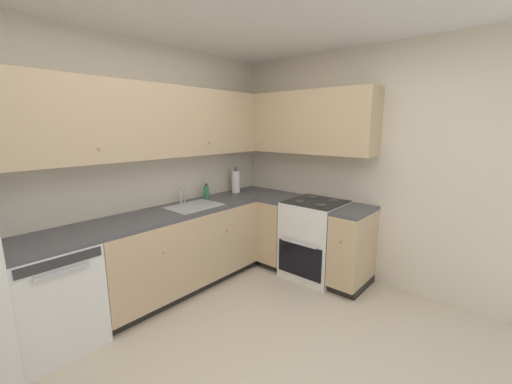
# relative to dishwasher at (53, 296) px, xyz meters

# --- Properties ---
(ground_plane) EXTENTS (3.88, 3.57, 0.02)m
(ground_plane) POSITION_rel_dishwasher_xyz_m (0.77, -1.49, -0.43)
(ground_plane) COLOR beige
(wall_back) EXTENTS (3.98, 0.05, 2.55)m
(wall_back) POSITION_rel_dishwasher_xyz_m (0.77, 0.33, 0.85)
(wall_back) COLOR beige
(wall_back) RESTS_ON ground_plane
(wall_right) EXTENTS (0.05, 3.67, 2.55)m
(wall_right) POSITION_rel_dishwasher_xyz_m (2.74, -1.49, 0.85)
(wall_right) COLOR beige
(wall_right) RESTS_ON ground_plane
(dishwasher) EXTENTS (0.60, 0.63, 0.85)m
(dishwasher) POSITION_rel_dishwasher_xyz_m (0.00, 0.00, 0.00)
(dishwasher) COLOR white
(dishwasher) RESTS_ON ground_plane
(lower_cabinets_back) EXTENTS (1.81, 0.62, 0.85)m
(lower_cabinets_back) POSITION_rel_dishwasher_xyz_m (1.21, 0.00, 0.00)
(lower_cabinets_back) COLOR tan
(lower_cabinets_back) RESTS_ON ground_plane
(countertop_back) EXTENTS (3.02, 0.60, 0.03)m
(countertop_back) POSITION_rel_dishwasher_xyz_m (1.21, 0.00, 0.44)
(countertop_back) COLOR #4C4C51
(countertop_back) RESTS_ON lower_cabinets_back
(lower_cabinets_right) EXTENTS (0.62, 1.25, 0.85)m
(lower_cabinets_right) POSITION_rel_dishwasher_xyz_m (2.42, -0.92, 0.00)
(lower_cabinets_right) COLOR tan
(lower_cabinets_right) RESTS_ON ground_plane
(countertop_right) EXTENTS (0.60, 1.25, 0.03)m
(countertop_right) POSITION_rel_dishwasher_xyz_m (2.42, -0.92, 0.44)
(countertop_right) COLOR #4C4C51
(countertop_right) RESTS_ON lower_cabinets_right
(oven_range) EXTENTS (0.68, 0.62, 1.03)m
(oven_range) POSITION_rel_dishwasher_xyz_m (2.43, -0.93, 0.03)
(oven_range) COLOR white
(oven_range) RESTS_ON ground_plane
(upper_cabinets_back) EXTENTS (2.70, 0.34, 0.70)m
(upper_cabinets_back) POSITION_rel_dishwasher_xyz_m (1.05, 0.14, 1.35)
(upper_cabinets_back) COLOR tan
(upper_cabinets_right) EXTENTS (0.32, 1.80, 0.70)m
(upper_cabinets_right) POSITION_rel_dishwasher_xyz_m (2.56, -0.60, 1.35)
(upper_cabinets_right) COLOR tan
(sink) EXTENTS (0.56, 0.40, 0.10)m
(sink) POSITION_rel_dishwasher_xyz_m (1.40, -0.03, 0.42)
(sink) COLOR #B7B7BC
(sink) RESTS_ON countertop_back
(faucet) EXTENTS (0.07, 0.16, 0.19)m
(faucet) POSITION_rel_dishwasher_xyz_m (1.40, 0.18, 0.57)
(faucet) COLOR silver
(faucet) RESTS_ON countertop_back
(soap_bottle) EXTENTS (0.06, 0.06, 0.18)m
(soap_bottle) POSITION_rel_dishwasher_xyz_m (1.75, 0.18, 0.54)
(soap_bottle) COLOR #338C4C
(soap_bottle) RESTS_ON countertop_back
(paper_towel_roll) EXTENTS (0.11, 0.11, 0.34)m
(paper_towel_roll) POSITION_rel_dishwasher_xyz_m (2.24, 0.16, 0.60)
(paper_towel_roll) COLOR white
(paper_towel_roll) RESTS_ON countertop_back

